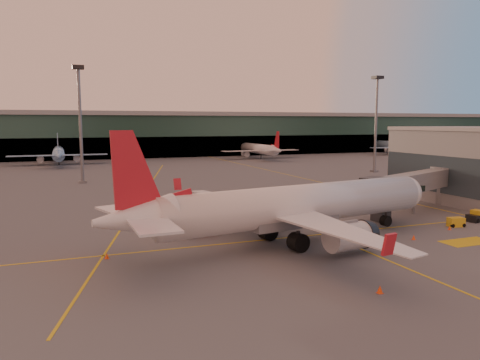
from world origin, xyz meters
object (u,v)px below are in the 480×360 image
object	(u,v)px
catering_truck	(197,214)
gpu_cart	(456,222)
pushback_tug	(477,217)
main_airplane	(290,207)

from	to	relation	value
catering_truck	gpu_cart	distance (m)	33.29
pushback_tug	catering_truck	bearing A→B (deg)	160.18
pushback_tug	gpu_cart	bearing A→B (deg)	-174.81
main_airplane	pushback_tug	distance (m)	29.53
main_airplane	gpu_cart	size ratio (longest dim) A/B	18.99
catering_truck	pushback_tug	size ratio (longest dim) A/B	1.90
catering_truck	gpu_cart	bearing A→B (deg)	-29.05
main_airplane	pushback_tug	size ratio (longest dim) A/B	12.89
main_airplane	catering_truck	world-z (taller)	main_airplane
main_airplane	catering_truck	bearing A→B (deg)	126.90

